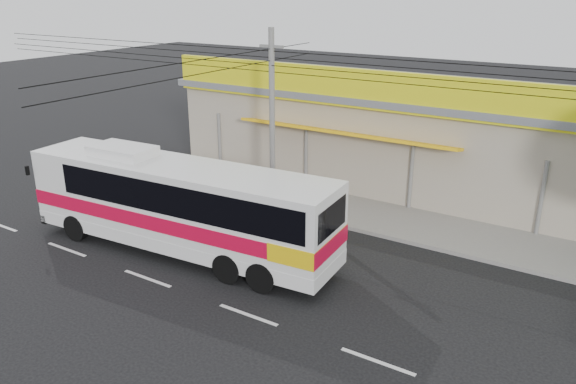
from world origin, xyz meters
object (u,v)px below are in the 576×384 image
(coach_bus, at_px, (183,202))
(utility_pole, at_px, (272,60))
(motorbike_dark, at_px, (207,179))
(motorbike_red, at_px, (261,189))

(coach_bus, distance_m, utility_pole, 7.12)
(motorbike_dark, height_order, utility_pole, utility_pole)
(motorbike_dark, bearing_deg, motorbike_red, -62.61)
(motorbike_red, bearing_deg, motorbike_dark, 103.39)
(motorbike_red, xyz_separation_m, motorbike_dark, (-3.03, 0.03, -0.08))
(motorbike_dark, relative_size, utility_pole, 0.04)
(coach_bus, height_order, utility_pole, utility_pole)
(coach_bus, relative_size, utility_pole, 0.34)
(utility_pole, bearing_deg, motorbike_red, -115.91)
(coach_bus, relative_size, motorbike_red, 5.79)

